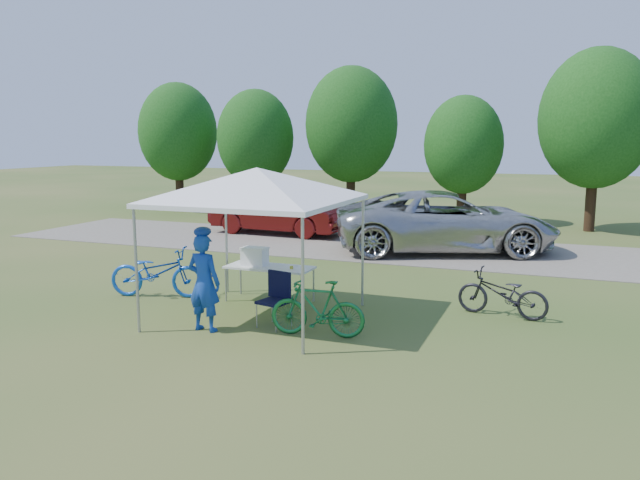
% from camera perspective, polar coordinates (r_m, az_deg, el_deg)
% --- Properties ---
extents(ground, '(100.00, 100.00, 0.00)m').
position_cam_1_polar(ground, '(11.51, -5.59, -7.08)').
color(ground, '#2D5119').
rests_on(ground, ground).
extents(gravel_strip, '(24.00, 5.00, 0.02)m').
position_cam_1_polar(gravel_strip, '(18.82, 5.42, -0.61)').
color(gravel_strip, gray).
rests_on(gravel_strip, ground).
extents(canopy, '(4.53, 4.53, 3.00)m').
position_cam_1_polar(canopy, '(11.06, -5.81, 6.21)').
color(canopy, '#A5A5AA').
rests_on(canopy, ground).
extents(treeline, '(24.89, 4.28, 6.30)m').
position_cam_1_polar(treeline, '(24.48, 8.79, 9.89)').
color(treeline, '#382314').
rests_on(treeline, ground).
extents(folding_table, '(1.74, 0.73, 0.72)m').
position_cam_1_polar(folding_table, '(12.46, -4.64, -2.61)').
color(folding_table, white).
rests_on(folding_table, ground).
extents(folding_chair, '(0.58, 0.60, 0.95)m').
position_cam_1_polar(folding_chair, '(10.89, -3.99, -4.96)').
color(folding_chair, black).
rests_on(folding_chair, ground).
extents(cooler, '(0.50, 0.34, 0.36)m').
position_cam_1_polar(cooler, '(12.56, -5.99, -1.48)').
color(cooler, white).
rests_on(cooler, folding_table).
extents(ice_cream_cup, '(0.07, 0.07, 0.05)m').
position_cam_1_polar(ice_cream_cup, '(12.20, -2.62, -2.52)').
color(ice_cream_cup, gold).
rests_on(ice_cream_cup, folding_table).
extents(cyclist, '(0.64, 0.44, 1.67)m').
position_cam_1_polar(cyclist, '(10.69, -10.56, -3.86)').
color(cyclist, '#143EA3').
rests_on(cyclist, ground).
extents(bike_blue, '(2.07, 1.18, 1.03)m').
position_cam_1_polar(bike_blue, '(13.25, -14.67, -2.87)').
color(bike_blue, blue).
rests_on(bike_blue, ground).
extents(bike_green, '(1.63, 0.66, 0.95)m').
position_cam_1_polar(bike_green, '(10.30, -0.24, -6.26)').
color(bike_green, '#176A33').
rests_on(bike_green, ground).
extents(bike_dark, '(1.72, 0.85, 0.87)m').
position_cam_1_polar(bike_dark, '(11.89, 16.32, -4.73)').
color(bike_dark, black).
rests_on(bike_dark, ground).
extents(minivan, '(6.85, 4.90, 1.73)m').
position_cam_1_polar(minivan, '(18.17, 11.42, 1.68)').
color(minivan, '#B5B6B1').
rests_on(minivan, gravel_strip).
extents(sedan, '(4.78, 1.88, 1.55)m').
position_cam_1_polar(sedan, '(21.20, -3.78, 2.67)').
color(sedan, '#4F0E0D').
rests_on(sedan, gravel_strip).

